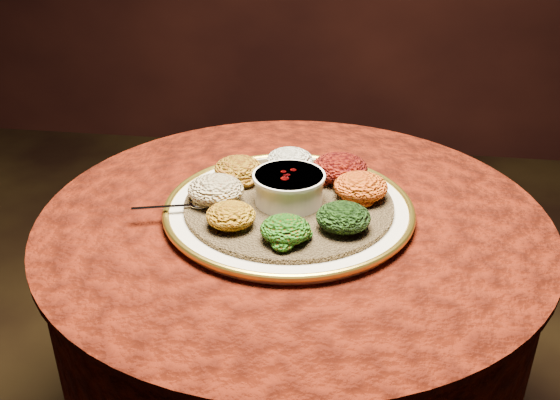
# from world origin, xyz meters

# --- Properties ---
(table) EXTENTS (0.96, 0.96, 0.73)m
(table) POSITION_xyz_m (0.00, 0.00, 0.55)
(table) COLOR black
(table) RESTS_ON ground
(platter) EXTENTS (0.53, 0.53, 0.02)m
(platter) POSITION_xyz_m (-0.01, -0.01, 0.75)
(platter) COLOR silver
(platter) RESTS_ON table
(injera) EXTENTS (0.44, 0.44, 0.01)m
(injera) POSITION_xyz_m (-0.01, -0.01, 0.76)
(injera) COLOR brown
(injera) RESTS_ON platter
(stew_bowl) EXTENTS (0.13, 0.13, 0.06)m
(stew_bowl) POSITION_xyz_m (-0.01, -0.01, 0.79)
(stew_bowl) COLOR silver
(stew_bowl) RESTS_ON injera
(spoon) EXTENTS (0.14, 0.05, 0.01)m
(spoon) POSITION_xyz_m (-0.18, -0.05, 0.77)
(spoon) COLOR silver
(spoon) RESTS_ON injera
(portion_ayib) EXTENTS (0.09, 0.09, 0.05)m
(portion_ayib) POSITION_xyz_m (-0.02, 0.13, 0.78)
(portion_ayib) COLOR white
(portion_ayib) RESTS_ON injera
(portion_kitfo) EXTENTS (0.11, 0.10, 0.05)m
(portion_kitfo) POSITION_xyz_m (0.08, 0.10, 0.79)
(portion_kitfo) COLOR black
(portion_kitfo) RESTS_ON injera
(portion_tikil) EXTENTS (0.10, 0.10, 0.05)m
(portion_tikil) POSITION_xyz_m (0.12, 0.02, 0.79)
(portion_tikil) COLOR #B4710F
(portion_tikil) RESTS_ON injera
(portion_gomen) EXTENTS (0.09, 0.09, 0.05)m
(portion_gomen) POSITION_xyz_m (0.10, -0.09, 0.78)
(portion_gomen) COLOR black
(portion_gomen) RESTS_ON injera
(portion_mixveg) EXTENTS (0.09, 0.08, 0.04)m
(portion_mixveg) POSITION_xyz_m (0.00, -0.14, 0.78)
(portion_mixveg) COLOR #A4280A
(portion_mixveg) RESTS_ON injera
(portion_kik) EXTENTS (0.09, 0.08, 0.04)m
(portion_kik) POSITION_xyz_m (-0.10, -0.11, 0.78)
(portion_kik) COLOR #A9770E
(portion_kik) RESTS_ON injera
(portion_timatim) EXTENTS (0.10, 0.10, 0.05)m
(portion_timatim) POSITION_xyz_m (-0.14, -0.03, 0.79)
(portion_timatim) COLOR maroon
(portion_timatim) RESTS_ON injera
(portion_shiro) EXTENTS (0.10, 0.09, 0.05)m
(portion_shiro) POSITION_xyz_m (-0.12, 0.07, 0.79)
(portion_shiro) COLOR #996B12
(portion_shiro) RESTS_ON injera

